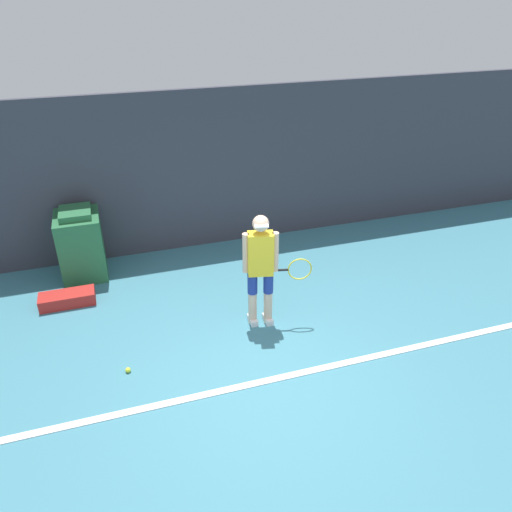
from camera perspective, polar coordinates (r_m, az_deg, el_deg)
The scene contains 7 objects.
ground_plane at distance 6.36m, azimuth 0.83°, elevation -13.83°, with size 24.00×24.00×0.00m, color teal.
back_wall at distance 8.79m, azimuth -6.92°, elevation 9.50°, with size 24.00×0.10×2.79m.
court_baseline at distance 6.32m, azimuth 1.00°, elevation -14.13°, with size 21.60×0.10×0.01m.
tennis_player at distance 6.73m, azimuth 0.63°, elevation -1.15°, with size 0.93×0.32×1.68m.
tennis_ball at distance 6.62m, azimuth -14.41°, elevation -12.51°, with size 0.07×0.07×0.07m.
covered_chair at distance 8.55m, azimuth -19.37°, elevation 1.28°, with size 0.69×0.79×1.17m.
equipment_bag at distance 8.08m, azimuth -20.75°, elevation -4.60°, with size 0.81×0.32×0.19m.
Camera 1 is at (-1.49, -4.39, 4.35)m, focal length 35.00 mm.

